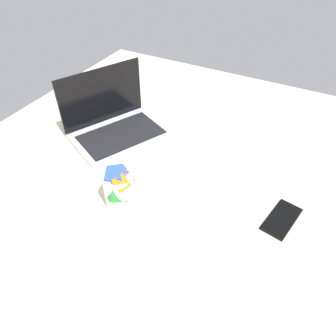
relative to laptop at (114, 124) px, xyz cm
name	(u,v)px	position (x,y,z in cm)	size (l,w,h in cm)	color
bed_mattress	(145,208)	(-20.16, -24.81, -13.41)	(180.00, 140.00, 18.00)	beige
laptop	(114,124)	(0.00, 0.00, 0.00)	(39.75, 35.16, 23.00)	#B7BABC
snack_cup	(119,188)	(-28.57, -22.00, 1.80)	(10.50, 9.60, 14.71)	silver
cell_phone	(282,219)	(-12.81, -65.78, -4.01)	(6.80, 14.00, 0.80)	black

